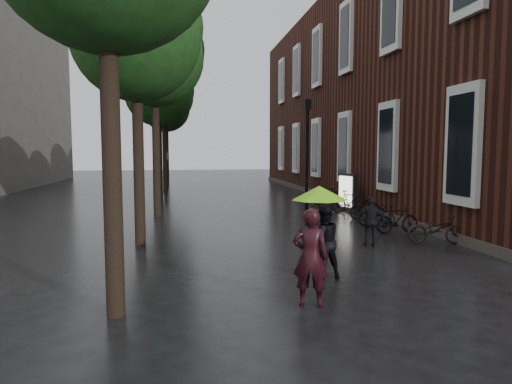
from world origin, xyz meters
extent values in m
plane|color=black|center=(0.00, 0.00, 0.00)|extent=(120.00, 120.00, 0.00)
cube|color=#38160F|center=(10.50, 19.50, 6.00)|extent=(10.00, 33.00, 12.00)
cube|color=silver|center=(5.45, 5.50, 3.00)|extent=(0.25, 1.60, 3.60)
cube|color=black|center=(5.35, 5.50, 3.00)|extent=(0.10, 1.20, 3.00)
cube|color=silver|center=(5.45, 10.50, 3.00)|extent=(0.25, 1.60, 3.60)
cube|color=black|center=(5.35, 10.50, 3.00)|extent=(0.10, 1.20, 3.00)
cube|color=silver|center=(5.45, 10.50, 8.50)|extent=(0.25, 1.60, 3.60)
cube|color=black|center=(5.35, 10.50, 8.50)|extent=(0.10, 1.20, 3.00)
cube|color=silver|center=(5.45, 15.50, 3.00)|extent=(0.25, 1.60, 3.60)
cube|color=black|center=(5.35, 15.50, 3.00)|extent=(0.10, 1.20, 3.00)
cube|color=silver|center=(5.45, 15.50, 8.50)|extent=(0.25, 1.60, 3.60)
cube|color=black|center=(5.35, 15.50, 8.50)|extent=(0.10, 1.20, 3.00)
cube|color=silver|center=(5.45, 20.50, 3.00)|extent=(0.25, 1.60, 3.60)
cube|color=black|center=(5.35, 20.50, 3.00)|extent=(0.10, 1.20, 3.00)
cube|color=silver|center=(5.45, 20.50, 8.50)|extent=(0.25, 1.60, 3.60)
cube|color=black|center=(5.35, 20.50, 8.50)|extent=(0.10, 1.20, 3.00)
cube|color=silver|center=(5.45, 25.50, 3.00)|extent=(0.25, 1.60, 3.60)
cube|color=black|center=(5.35, 25.50, 3.00)|extent=(0.10, 1.20, 3.00)
cube|color=silver|center=(5.45, 25.50, 8.50)|extent=(0.25, 1.60, 3.60)
cube|color=black|center=(5.35, 25.50, 8.50)|extent=(0.10, 1.20, 3.00)
cube|color=silver|center=(5.45, 30.50, 3.00)|extent=(0.25, 1.60, 3.60)
cube|color=black|center=(5.35, 30.50, 3.00)|extent=(0.10, 1.20, 3.00)
cube|color=silver|center=(5.45, 30.50, 8.50)|extent=(0.25, 1.60, 3.60)
cube|color=black|center=(5.35, 30.50, 8.50)|extent=(0.10, 1.20, 3.00)
cube|color=#3F3833|center=(5.60, 19.50, 0.15)|extent=(0.40, 33.00, 0.30)
cylinder|color=black|center=(-4.00, 1.00, 2.34)|extent=(0.32, 0.32, 4.68)
cylinder|color=black|center=(-4.10, 7.00, 2.25)|extent=(0.32, 0.32, 4.51)
cylinder|color=black|center=(-3.90, 13.00, 2.48)|extent=(0.32, 0.32, 4.95)
cylinder|color=black|center=(-4.05, 19.00, 2.20)|extent=(0.32, 0.32, 4.40)
cylinder|color=black|center=(-3.95, 25.00, 2.39)|extent=(0.32, 0.32, 4.79)
cylinder|color=black|center=(-4.00, 31.00, 2.28)|extent=(0.32, 0.32, 4.57)
imported|color=black|center=(-0.55, 0.96, 0.90)|extent=(0.77, 0.63, 1.81)
imported|color=black|center=(0.24, 2.68, 0.83)|extent=(0.87, 0.72, 1.65)
cylinder|color=black|center=(-0.13, 1.83, 1.28)|extent=(0.02, 0.02, 1.44)
cone|color=#7DEB18|center=(-0.13, 1.83, 2.00)|extent=(1.13, 1.13, 0.29)
cylinder|color=black|center=(-0.13, 1.83, 2.18)|extent=(0.02, 0.02, 0.08)
imported|color=black|center=(2.66, 5.66, 0.74)|extent=(0.94, 0.59, 1.49)
imported|color=black|center=(4.77, 5.69, 0.46)|extent=(1.81, 0.87, 0.91)
imported|color=black|center=(4.42, 7.50, 0.49)|extent=(1.67, 0.65, 0.98)
imported|color=black|center=(4.45, 9.40, 0.41)|extent=(1.63, 0.87, 0.81)
imported|color=black|center=(4.72, 11.01, 0.47)|extent=(1.62, 0.79, 0.94)
imported|color=black|center=(4.71, 12.67, 0.51)|extent=(1.77, 0.86, 1.02)
imported|color=black|center=(4.67, 14.42, 0.50)|extent=(1.70, 0.70, 0.99)
imported|color=black|center=(4.70, 16.06, 0.52)|extent=(1.73, 0.51, 1.04)
imported|color=black|center=(4.69, 17.69, 0.45)|extent=(1.76, 0.79, 0.89)
cube|color=black|center=(4.82, 13.25, 0.88)|extent=(0.24, 1.17, 1.76)
cube|color=silver|center=(4.69, 13.25, 0.93)|extent=(0.04, 0.98, 1.44)
cylinder|color=black|center=(2.07, 10.58, 2.26)|extent=(0.14, 0.14, 4.52)
cube|color=black|center=(2.07, 10.58, 4.63)|extent=(0.25, 0.25, 0.40)
sphere|color=#FFE5B2|center=(2.07, 10.58, 4.63)|extent=(0.20, 0.20, 0.20)
cylinder|color=#262628|center=(-3.71, 18.78, 1.26)|extent=(0.06, 0.06, 2.52)
cylinder|color=navy|center=(-3.60, 18.78, 2.52)|extent=(0.03, 0.50, 0.50)
camera|label=1|loc=(-2.85, -6.94, 2.85)|focal=32.00mm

